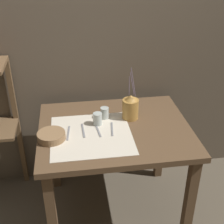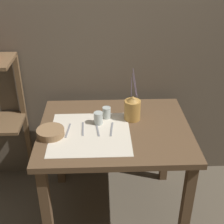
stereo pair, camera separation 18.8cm
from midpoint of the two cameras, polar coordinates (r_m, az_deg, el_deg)
name	(u,v)px [view 1 (the left image)]	position (r m, az deg, el deg)	size (l,w,h in m)	color
ground_plane	(114,208)	(2.57, -1.77, -17.30)	(12.00, 12.00, 0.00)	brown
stone_wall_back	(104,40)	(2.37, -3.74, 12.99)	(7.00, 0.06, 2.40)	brown
wooden_table	(115,141)	(2.14, -2.03, -5.41)	(1.01, 0.81, 0.76)	brown
linen_cloth	(91,135)	(2.02, -6.48, -4.20)	(0.52, 0.51, 0.00)	beige
pitcher_with_flowers	(130,108)	(2.14, 0.89, 0.75)	(0.11, 0.11, 0.38)	#B7843D
wooden_bowl	(51,136)	(2.01, -13.68, -4.39)	(0.18, 0.18, 0.05)	#8E6B47
glass_tumbler_near	(98,119)	(2.09, -5.22, -1.33)	(0.06, 0.06, 0.08)	#B7C1BC
glass_tumbler_far	(105,113)	(2.16, -3.84, -0.23)	(0.06, 0.06, 0.08)	#B7C1BC
knife_center	(68,133)	(2.05, -10.61, -3.87)	(0.03, 0.17, 0.00)	gray
fork_inner	(83,130)	(2.06, -7.91, -3.44)	(0.02, 0.16, 0.00)	gray
spoon_inner	(96,126)	(2.09, -5.48, -2.58)	(0.04, 0.18, 0.02)	gray
fork_outer	(112,129)	(2.06, -2.61, -3.19)	(0.03, 0.16, 0.00)	gray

